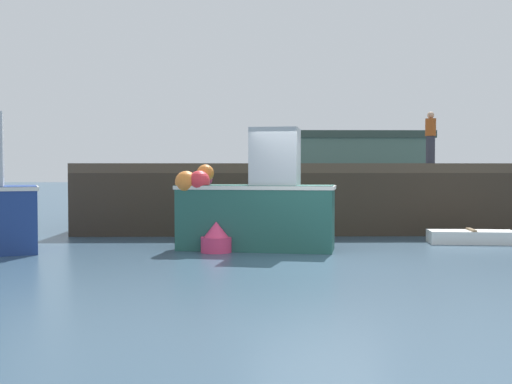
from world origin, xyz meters
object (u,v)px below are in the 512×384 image
Objects in this scene: dockworker at (431,138)px; mooring_buoy_foreground at (216,239)px; fishing_boat_near_right at (256,204)px; rowboat at (471,237)px.

dockworker is 2.66× the size of mooring_buoy_foreground.
fishing_boat_near_right is at bearing 27.97° from mooring_buoy_foreground.
dockworker is at bearing 47.12° from mooring_buoy_foreground.
mooring_buoy_foreground is at bearing -152.03° from fishing_boat_near_right.
fishing_boat_near_right is at bearing -130.85° from dockworker.
fishing_boat_near_right reaches higher than mooring_buoy_foreground.
dockworker is (0.69, 5.56, 2.59)m from rowboat.
rowboat is at bearing 14.41° from mooring_buoy_foreground.
mooring_buoy_foreground is at bearing -132.88° from dockworker.
fishing_boat_near_right is 1.17m from mooring_buoy_foreground.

